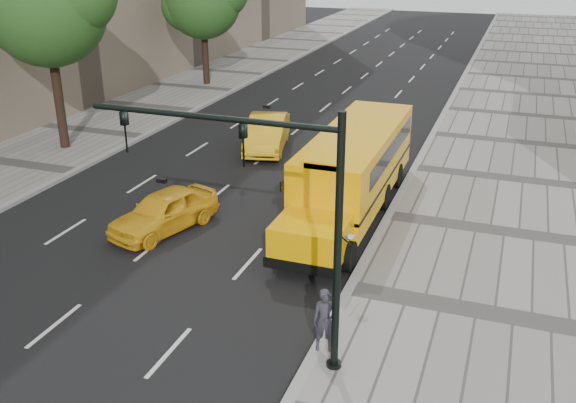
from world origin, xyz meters
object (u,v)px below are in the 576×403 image
(traffic_signal, at_px, (278,207))
(school_bus, at_px, (354,165))
(taxi_near, at_px, (164,211))
(pedestrian, at_px, (325,320))
(taxi_far, at_px, (267,133))
(tree_b, at_px, (47,5))

(traffic_signal, bearing_deg, school_bus, 94.03)
(taxi_near, xyz_separation_m, pedestrian, (7.44, -5.07, 0.26))
(taxi_near, bearing_deg, taxi_far, 107.59)
(taxi_far, bearing_deg, taxi_near, -104.15)
(tree_b, xyz_separation_m, taxi_near, (9.14, -6.41, -6.06))
(pedestrian, distance_m, traffic_signal, 3.31)
(school_bus, bearing_deg, traffic_signal, -85.97)
(taxi_near, xyz_separation_m, traffic_signal, (6.45, -5.64, 3.37))
(school_bus, distance_m, traffic_signal, 10.12)
(school_bus, bearing_deg, tree_b, 171.51)
(school_bus, bearing_deg, pedestrian, -79.71)
(school_bus, relative_size, taxi_far, 2.33)
(tree_b, bearing_deg, taxi_far, 20.80)
(taxi_far, relative_size, pedestrian, 2.99)
(tree_b, height_order, taxi_far, tree_b)
(school_bus, distance_m, taxi_near, 7.19)
(tree_b, height_order, pedestrian, tree_b)
(taxi_near, height_order, traffic_signal, traffic_signal)
(taxi_near, bearing_deg, tree_b, 162.35)
(taxi_far, bearing_deg, pedestrian, -77.77)
(taxi_near, height_order, pedestrian, pedestrian)
(school_bus, bearing_deg, taxi_near, -143.97)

